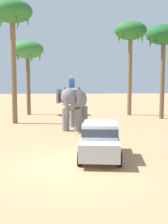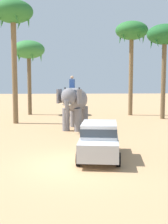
% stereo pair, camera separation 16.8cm
% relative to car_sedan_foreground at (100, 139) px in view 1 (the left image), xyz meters
% --- Properties ---
extents(ground_plane, '(120.00, 120.00, 0.00)m').
position_rel_car_sedan_foreground_xyz_m(ground_plane, '(-1.11, -1.25, -0.93)').
color(ground_plane, tan).
extents(car_sedan_foreground, '(2.28, 4.29, 1.70)m').
position_rel_car_sedan_foreground_xyz_m(car_sedan_foreground, '(0.00, 0.00, 0.00)').
color(car_sedan_foreground, '#B7BABF').
rests_on(car_sedan_foreground, ground).
extents(elephant_with_mahout, '(2.55, 4.02, 3.88)m').
position_rel_car_sedan_foreground_xyz_m(elephant_with_mahout, '(-1.00, 8.01, 1.06)').
color(elephant_with_mahout, slate).
rests_on(elephant_with_mahout, ground).
extents(palm_tree_behind_elephant, '(3.20, 3.20, 9.27)m').
position_rel_car_sedan_foreground_xyz_m(palm_tree_behind_elephant, '(4.77, 16.33, 7.13)').
color(palm_tree_behind_elephant, brown).
rests_on(palm_tree_behind_elephant, ground).
extents(palm_tree_near_hut, '(3.20, 3.20, 9.90)m').
position_rel_car_sedan_foreground_xyz_m(palm_tree_near_hut, '(-5.82, 11.29, 7.70)').
color(palm_tree_near_hut, brown).
rests_on(palm_tree_near_hut, ground).
extents(palm_tree_left_of_road, '(3.20, 3.20, 7.47)m').
position_rel_car_sedan_foreground_xyz_m(palm_tree_left_of_road, '(-5.42, 17.22, 5.45)').
color(palm_tree_left_of_road, brown).
rests_on(palm_tree_left_of_road, ground).
extents(palm_tree_far_back, '(3.20, 3.20, 8.51)m').
position_rel_car_sedan_foreground_xyz_m(palm_tree_far_back, '(7.18, 13.46, 6.42)').
color(palm_tree_far_back, brown).
rests_on(palm_tree_far_back, ground).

